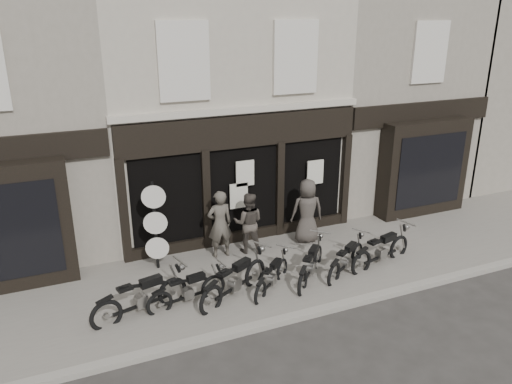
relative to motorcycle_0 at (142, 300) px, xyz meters
name	(u,v)px	position (x,y,z in m)	size (l,w,h in m)	color
ground_plane	(287,289)	(3.58, -0.20, -0.45)	(90.00, 90.00, 0.00)	#2D2B28
pavement	(272,271)	(3.58, 0.70, -0.39)	(30.00, 4.20, 0.12)	slate
kerb	(311,313)	(3.58, -1.45, -0.38)	(30.00, 0.25, 0.13)	gray
central_building	(209,93)	(3.58, 5.75, 3.63)	(7.30, 6.22, 8.34)	#B1A897
neighbour_right	(371,85)	(9.93, 5.69, 3.59)	(5.60, 6.73, 8.34)	gray
motorcycle_0	(142,300)	(0.00, 0.00, 0.00)	(2.32, 0.90, 1.13)	black
motorcycle_1	(188,293)	(1.08, 0.00, -0.06)	(2.01, 0.65, 0.97)	black
motorcycle_2	(235,283)	(2.21, -0.12, 0.00)	(2.15, 1.41, 1.13)	black
motorcycle_3	(272,278)	(3.19, -0.13, -0.09)	(1.56, 1.40, 0.90)	black
motorcycle_4	(311,267)	(4.32, -0.06, -0.04)	(1.67, 1.71, 1.03)	black
motorcycle_5	(346,261)	(5.35, -0.13, -0.06)	(1.82, 1.31, 0.98)	black
motorcycle_6	(381,253)	(6.46, -0.14, -0.01)	(2.24, 0.89, 1.09)	black
man_left	(220,224)	(2.57, 1.99, 0.64)	(0.71, 0.46, 1.94)	#4D483F
man_centre	(248,223)	(3.41, 1.95, 0.55)	(0.86, 0.67, 1.77)	#443D37
man_right	(307,211)	(5.25, 1.89, 0.64)	(0.94, 0.61, 1.93)	#403A36
advert_sign_post	(156,230)	(0.80, 1.96, 0.79)	(0.61, 0.40, 2.55)	black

